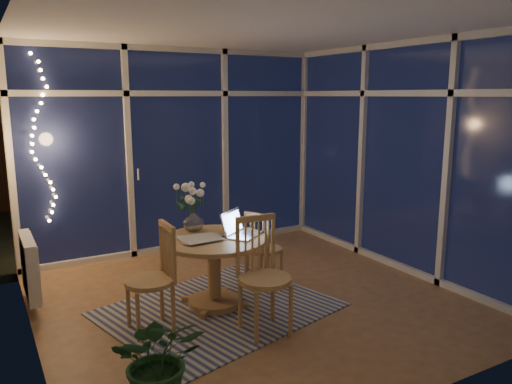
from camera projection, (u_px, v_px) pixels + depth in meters
floor at (253, 299)px, 5.00m from camera, size 4.00×4.00×0.00m
ceiling at (252, 28)px, 4.50m from camera, size 4.00×4.00×0.00m
wall_back at (178, 151)px, 6.46m from camera, size 4.00×0.04×2.60m
wall_front at (412, 213)px, 3.04m from camera, size 4.00×0.04×2.60m
wall_left at (22, 190)px, 3.78m from camera, size 0.04×4.00×2.60m
wall_right at (405, 158)px, 5.71m from camera, size 0.04×4.00×2.60m
window_wall_back at (179, 151)px, 6.42m from camera, size 4.00×0.10×2.60m
window_wall_right at (402, 158)px, 5.69m from camera, size 0.10×4.00×2.60m
radiator at (29, 267)px, 4.75m from camera, size 0.10×0.70×0.58m
fairy_lights at (40, 139)px, 5.51m from camera, size 0.24×0.10×1.85m
garden_patio at (148, 205)px, 9.52m from camera, size 12.00×6.00×0.10m
garden_fence at (113, 154)px, 9.52m from camera, size 11.00×0.08×1.80m
neighbour_roof at (92, 87)px, 11.98m from camera, size 7.00×3.00×2.20m
garden_shrubs at (95, 201)px, 7.43m from camera, size 0.90×0.90×0.90m
rug at (219, 309)px, 4.75m from camera, size 2.34×2.05×0.01m
dining_table at (214, 272)px, 4.77m from camera, size 1.22×1.22×0.68m
chair_left at (149, 279)px, 4.23m from camera, size 0.45×0.45×0.96m
chair_right at (265, 247)px, 5.29m from camera, size 0.52×0.52×0.84m
chair_front at (265, 277)px, 4.20m from camera, size 0.50×0.50×1.01m
laptop at (244, 223)px, 4.75m from camera, size 0.47×0.45×0.26m
flower_vase at (193, 221)px, 4.93m from camera, size 0.25×0.25×0.21m
bowl at (233, 229)px, 4.96m from camera, size 0.18×0.18×0.04m
newspapers at (201, 239)px, 4.64m from camera, size 0.36×0.28×0.02m
phone at (227, 236)px, 4.74m from camera, size 0.11×0.07×0.01m
potted_plant at (160, 371)px, 3.00m from camera, size 0.65×0.60×0.76m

